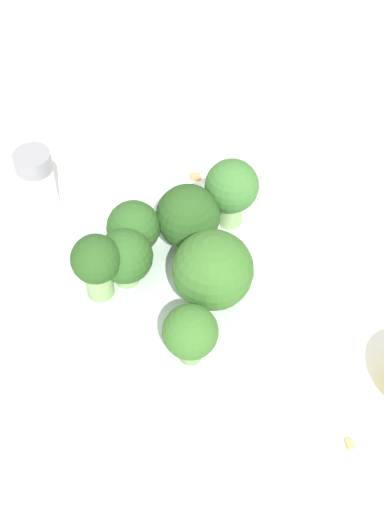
% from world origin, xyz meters
% --- Properties ---
extents(ground_plane, '(3.00, 3.00, 0.00)m').
position_xyz_m(ground_plane, '(0.00, 0.00, 0.00)').
color(ground_plane, white).
extents(bowl, '(0.19, 0.19, 0.04)m').
position_xyz_m(bowl, '(0.00, 0.00, 0.02)').
color(bowl, silver).
rests_on(bowl, ground_plane).
extents(broccoli_floret_0, '(0.05, 0.05, 0.06)m').
position_xyz_m(broccoli_floret_0, '(0.02, -0.01, 0.08)').
color(broccoli_floret_0, '#8EB770').
rests_on(broccoli_floret_0, bowl).
extents(broccoli_floret_1, '(0.04, 0.04, 0.04)m').
position_xyz_m(broccoli_floret_1, '(-0.04, -0.02, 0.07)').
color(broccoli_floret_1, '#8EB770').
rests_on(broccoli_floret_1, bowl).
extents(broccoli_floret_2, '(0.05, 0.05, 0.05)m').
position_xyz_m(broccoli_floret_2, '(-0.02, 0.03, 0.07)').
color(broccoli_floret_2, '#8EB770').
rests_on(broccoli_floret_2, bowl).
extents(broccoli_floret_3, '(0.04, 0.04, 0.05)m').
position_xyz_m(broccoli_floret_3, '(0.02, -0.05, 0.07)').
color(broccoli_floret_3, '#7A9E5B').
rests_on(broccoli_floret_3, bowl).
extents(broccoli_floret_4, '(0.03, 0.03, 0.05)m').
position_xyz_m(broccoli_floret_4, '(-0.05, -0.03, 0.08)').
color(broccoli_floret_4, '#84AD66').
rests_on(broccoli_floret_4, bowl).
extents(broccoli_floret_5, '(0.04, 0.04, 0.05)m').
position_xyz_m(broccoli_floret_5, '(-0.05, 0.01, 0.07)').
color(broccoli_floret_5, '#7A9E5B').
rests_on(broccoli_floret_5, bowl).
extents(broccoli_floret_6, '(0.04, 0.04, 0.06)m').
position_xyz_m(broccoli_floret_6, '(0.00, 0.07, 0.08)').
color(broccoli_floret_6, '#8EB770').
rests_on(broccoli_floret_6, bowl).
extents(pepper_shaker, '(0.03, 0.03, 0.07)m').
position_xyz_m(pepper_shaker, '(-0.16, 0.05, 0.04)').
color(pepper_shaker, silver).
rests_on(pepper_shaker, ground_plane).
extents(almond_crumb_0, '(0.01, 0.01, 0.01)m').
position_xyz_m(almond_crumb_0, '(0.14, -0.05, 0.00)').
color(almond_crumb_0, tan).
rests_on(almond_crumb_0, ground_plane).
extents(almond_crumb_1, '(0.01, 0.01, 0.01)m').
position_xyz_m(almond_crumb_1, '(-0.06, 0.14, 0.00)').
color(almond_crumb_1, tan).
rests_on(almond_crumb_1, ground_plane).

